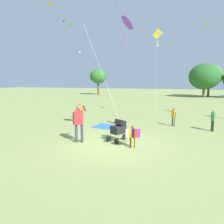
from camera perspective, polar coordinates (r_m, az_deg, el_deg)
ground_plane at (r=9.41m, az=-0.08°, el=-8.57°), size 120.00×120.00×0.00m
child_with_butterfly_kite at (r=8.75m, az=5.65°, el=-6.07°), size 0.62×0.43×0.94m
person_adult_flyer at (r=9.46m, az=-9.04°, el=-2.20°), size 0.56×0.61×1.77m
stroller at (r=9.58m, az=1.84°, el=-4.50°), size 0.83×1.10×1.03m
kite_adult_black at (r=10.11m, az=4.17°, el=22.93°), size 2.04×1.58×5.63m
kite_green_novelty at (r=16.48m, az=12.32°, el=19.42°), size 0.82×1.31×6.57m
distant_kites_cluster at (r=30.89m, az=2.21°, el=26.10°), size 25.67×12.71×9.77m
person_sitting_far at (r=15.09m, az=-8.71°, el=0.50°), size 0.34×0.24×1.14m
person_couple_left at (r=13.25m, az=16.50°, el=-0.90°), size 0.28×0.28×1.13m
person_back_turned at (r=12.72m, az=25.89°, el=-1.61°), size 0.21×0.38×1.21m
picnic_blanket at (r=12.75m, az=-1.92°, el=-3.93°), size 1.44×1.51×0.02m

